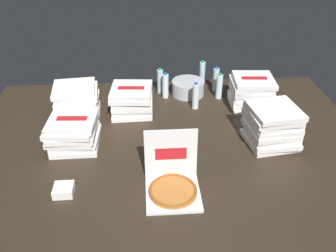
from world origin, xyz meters
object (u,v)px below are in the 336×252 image
object	(u,v)px
water_bottle_1	(196,96)
napkin_pile	(64,190)
water_bottle_2	(165,86)
water_bottle_4	(202,73)
pizza_stack_left_near	(73,132)
pizza_stack_right_near	(272,126)
open_pizza_box	(172,181)
pizza_stack_left_far	(251,92)
water_bottle_5	(219,86)
ice_bucket	(188,88)
pizza_stack_right_mid	(77,101)
pizza_stack_right_far	(132,100)
water_bottle_3	(216,80)
water_bottle_0	(160,81)

from	to	relation	value
water_bottle_1	napkin_pile	world-z (taller)	water_bottle_1
water_bottle_2	water_bottle_4	size ratio (longest dim) A/B	1.00
pizza_stack_left_near	pizza_stack_right_near	distance (m)	1.52
open_pizza_box	pizza_stack_left_far	size ratio (longest dim) A/B	0.96
pizza_stack_left_far	water_bottle_2	xyz separation A→B (m)	(-0.77, 0.22, -0.02)
pizza_stack_right_near	water_bottle_2	xyz separation A→B (m)	(-0.77, 0.82, -0.04)
napkin_pile	water_bottle_5	bearing A→B (deg)	44.73
ice_bucket	napkin_pile	distance (m)	1.66
water_bottle_1	napkin_pile	xyz separation A→B (m)	(-1.01, -1.06, -0.09)
pizza_stack_right_mid	napkin_pile	world-z (taller)	pizza_stack_right_mid
pizza_stack_right_mid	water_bottle_2	xyz separation A→B (m)	(0.79, 0.28, -0.02)
pizza_stack_left_far	napkin_pile	size ratio (longest dim) A/B	3.08
water_bottle_5	pizza_stack_right_far	bearing A→B (deg)	-165.78
open_pizza_box	pizza_stack_right_mid	distance (m)	1.28
pizza_stack_right_near	pizza_stack_right_mid	xyz separation A→B (m)	(-1.56, 0.54, -0.02)
pizza_stack_right_near	water_bottle_5	xyz separation A→B (m)	(-0.26, 0.77, -0.04)
pizza_stack_right_mid	water_bottle_4	distance (m)	1.31
water_bottle_3	water_bottle_5	xyz separation A→B (m)	(0.00, -0.15, 0.00)
water_bottle_3	water_bottle_4	world-z (taller)	same
ice_bucket	water_bottle_4	world-z (taller)	water_bottle_4
pizza_stack_left_near	napkin_pile	xyz separation A→B (m)	(0.01, -0.54, -0.09)
pizza_stack_right_near	ice_bucket	bearing A→B (deg)	121.85
ice_bucket	water_bottle_1	distance (m)	0.29
napkin_pile	open_pizza_box	bearing A→B (deg)	-1.03
open_pizza_box	pizza_stack_right_mid	bearing A→B (deg)	126.19
pizza_stack_right_mid	water_bottle_1	xyz separation A→B (m)	(1.05, 0.05, -0.02)
pizza_stack_right_far	water_bottle_5	distance (m)	0.85
pizza_stack_left_far	water_bottle_0	distance (m)	0.88
pizza_stack_right_near	pizza_stack_right_mid	world-z (taller)	pizza_stack_right_near
water_bottle_4	pizza_stack_left_far	bearing A→B (deg)	-52.26
water_bottle_5	pizza_stack_right_near	bearing A→B (deg)	-71.72
water_bottle_5	pizza_stack_left_far	bearing A→B (deg)	-33.09
water_bottle_1	napkin_pile	size ratio (longest dim) A/B	1.97
water_bottle_1	open_pizza_box	bearing A→B (deg)	-105.43
open_pizza_box	pizza_stack_right_far	size ratio (longest dim) A/B	0.99
pizza_stack_right_far	ice_bucket	size ratio (longest dim) A/B	1.22
pizza_stack_right_far	water_bottle_4	size ratio (longest dim) A/B	1.53
ice_bucket	napkin_pile	xyz separation A→B (m)	(-0.97, -1.34, -0.04)
pizza_stack_left_far	water_bottle_2	size ratio (longest dim) A/B	1.56
pizza_stack_right_mid	napkin_pile	size ratio (longest dim) A/B	3.11
pizza_stack_left_near	pizza_stack_left_far	xyz separation A→B (m)	(1.53, 0.53, 0.02)
open_pizza_box	pizza_stack_right_mid	xyz separation A→B (m)	(-0.75, 1.03, 0.07)
water_bottle_2	open_pizza_box	bearing A→B (deg)	-91.62
water_bottle_1	water_bottle_3	world-z (taller)	same
water_bottle_3	water_bottle_4	xyz separation A→B (m)	(-0.11, 0.17, 0.00)
water_bottle_0	napkin_pile	world-z (taller)	water_bottle_0
open_pizza_box	napkin_pile	distance (m)	0.71
pizza_stack_left_near	pizza_stack_right_near	bearing A→B (deg)	-2.71
water_bottle_3	water_bottle_4	distance (m)	0.20
water_bottle_0	water_bottle_2	bearing A→B (deg)	-66.82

